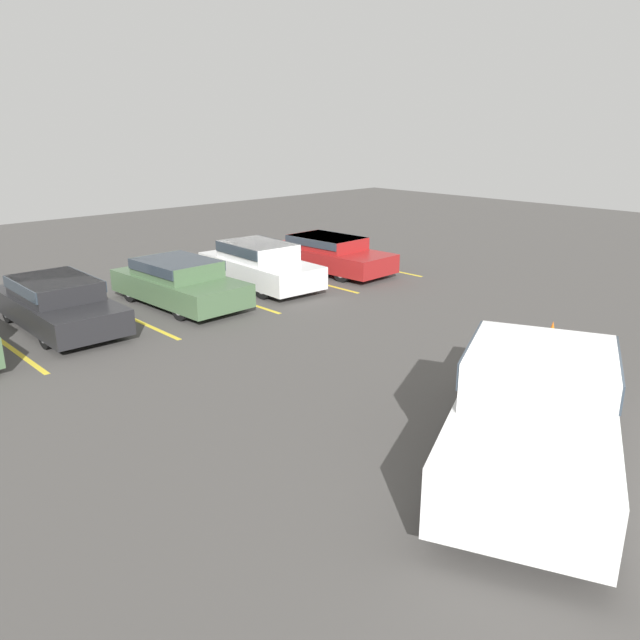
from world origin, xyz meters
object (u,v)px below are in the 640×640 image
(parked_sedan_b, at_px, (57,302))
(parked_sedan_e, at_px, (328,253))
(parked_sedan_c, at_px, (179,281))
(parked_sedan_d, at_px, (259,263))
(pickup_truck, at_px, (537,404))
(traffic_cone, at_px, (552,335))

(parked_sedan_b, bearing_deg, parked_sedan_e, 90.24)
(parked_sedan_c, distance_m, parked_sedan_e, 5.76)
(parked_sedan_b, height_order, parked_sedan_d, parked_sedan_d)
(parked_sedan_c, height_order, parked_sedan_e, parked_sedan_c)
(parked_sedan_c, relative_size, parked_sedan_e, 0.94)
(parked_sedan_b, distance_m, parked_sedan_c, 3.20)
(pickup_truck, xyz_separation_m, parked_sedan_e, (6.46, 10.90, -0.29))
(parked_sedan_c, bearing_deg, traffic_cone, 23.87)
(parked_sedan_c, bearing_deg, parked_sedan_d, 90.11)
(parked_sedan_c, height_order, traffic_cone, parked_sedan_c)
(parked_sedan_d, relative_size, parked_sedan_e, 0.95)
(parked_sedan_b, bearing_deg, pickup_truck, 13.81)
(parked_sedan_d, height_order, parked_sedan_e, parked_sedan_d)
(parked_sedan_b, xyz_separation_m, parked_sedan_d, (6.03, -0.14, 0.06))
(parked_sedan_d, distance_m, parked_sedan_e, 2.92)
(parked_sedan_e, relative_size, traffic_cone, 7.90)
(parked_sedan_b, distance_m, traffic_cone, 11.52)
(pickup_truck, height_order, parked_sedan_b, pickup_truck)
(pickup_truck, distance_m, parked_sedan_c, 10.82)
(pickup_truck, height_order, parked_sedan_c, pickup_truck)
(pickup_truck, relative_size, parked_sedan_b, 1.32)
(parked_sedan_b, xyz_separation_m, parked_sedan_e, (8.95, -0.14, -0.02))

